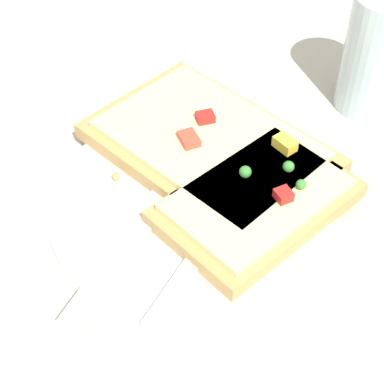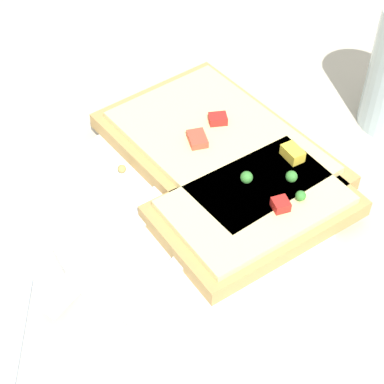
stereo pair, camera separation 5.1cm
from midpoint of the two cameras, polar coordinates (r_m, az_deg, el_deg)
name	(u,v)px [view 2 (the right image)]	position (r m, az deg, el deg)	size (l,w,h in m)	color
ground_plane	(192,211)	(0.52, 2.77, -1.81)	(4.00, 4.00, 0.00)	#BCB29E
plate	(192,206)	(0.52, 2.80, -1.37)	(0.23, 0.23, 0.01)	white
fork	(223,218)	(0.50, 5.64, -2.46)	(0.17, 0.15, 0.01)	silver
knife	(128,228)	(0.49, -2.76, -3.35)	(0.19, 0.14, 0.01)	silver
pizza_slice_main	(219,148)	(0.55, 5.04, 3.79)	(0.24, 0.22, 0.03)	tan
pizza_slice_corner	(255,208)	(0.50, 8.55, -1.61)	(0.17, 0.18, 0.03)	tan
crumb_scatter	(176,226)	(0.49, 1.53, -3.24)	(0.12, 0.07, 0.01)	#9C9B45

